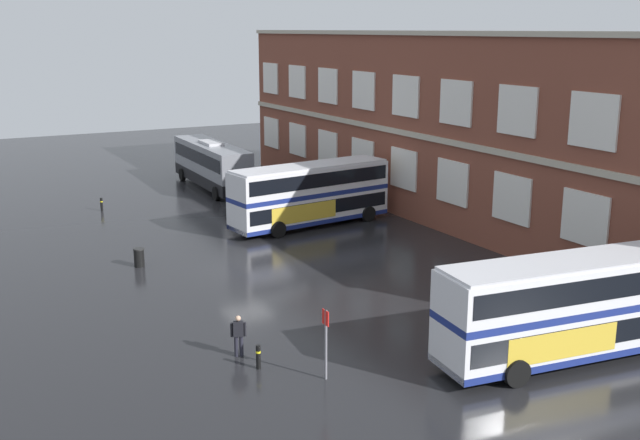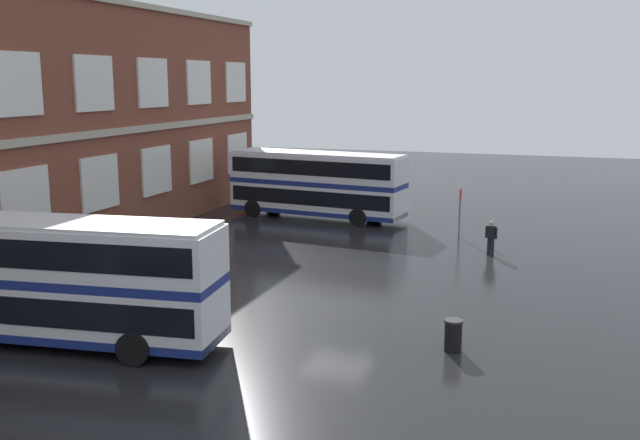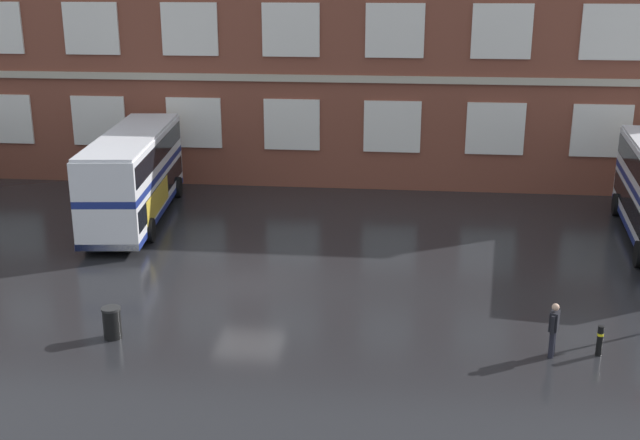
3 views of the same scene
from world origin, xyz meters
name	(u,v)px [view 2 (image 2 of 3)]	position (x,y,z in m)	size (l,w,h in m)	color
ground_plane	(288,300)	(0.00, 2.00, 0.00)	(120.00, 120.00, 0.00)	black
double_decker_near	(54,279)	(-6.76, 7.41, 2.15)	(3.86, 11.23, 4.07)	silver
double_decker_middle	(317,184)	(16.49, 6.57, 2.15)	(3.89, 11.23, 4.07)	silver
waiting_passenger	(491,236)	(10.13, -4.67, 0.93)	(0.36, 0.63, 1.70)	black
bus_stand_flag	(460,208)	(13.55, -2.63, 1.64)	(0.44, 0.10, 2.70)	slate
station_litter_bin	(453,335)	(-3.33, -4.90, 0.52)	(0.60, 0.60, 1.03)	black
safety_bollard_east	(489,239)	(11.55, -4.45, 0.49)	(0.19, 0.19, 0.95)	black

